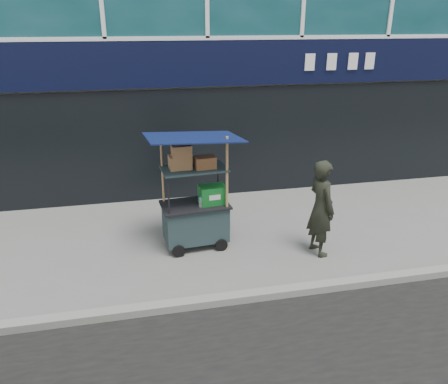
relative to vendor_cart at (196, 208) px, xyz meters
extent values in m
plane|color=slate|center=(0.65, -1.58, -0.72)|extent=(80.00, 80.00, 0.00)
cube|color=gray|center=(0.65, -1.78, -0.66)|extent=(80.00, 0.18, 0.12)
cube|color=black|center=(0.65, 2.28, 2.18)|extent=(15.68, 0.06, 0.90)
cube|color=black|center=(0.65, 2.32, 0.48)|extent=(15.68, 0.04, 2.40)
cube|color=#182729|center=(-0.02, 0.00, -0.27)|extent=(1.12, 0.71, 0.63)
cylinder|color=black|center=(-0.36, -0.36, -0.61)|extent=(0.22, 0.06, 0.21)
cylinder|color=black|center=(0.39, -0.29, -0.61)|extent=(0.22, 0.06, 0.21)
cube|color=black|center=(-0.02, 0.00, 0.06)|extent=(1.20, 0.79, 0.04)
cylinder|color=black|center=(-0.48, -0.30, 0.37)|extent=(0.03, 0.03, 0.67)
cylinder|color=black|center=(0.50, -0.22, 0.37)|extent=(0.03, 0.03, 0.67)
cylinder|color=black|center=(-0.53, 0.23, 0.37)|extent=(0.03, 0.03, 0.67)
cylinder|color=black|center=(0.45, 0.31, 0.37)|extent=(0.03, 0.03, 0.67)
cube|color=#182729|center=(-0.02, 0.00, 0.71)|extent=(1.12, 0.71, 0.03)
cylinder|color=#A27849|center=(0.50, -0.22, 0.28)|extent=(0.05, 0.05, 2.01)
cylinder|color=#A27849|center=(-0.53, 0.23, 0.24)|extent=(0.04, 0.04, 1.92)
cube|color=#0B1140|center=(-0.02, 0.00, 1.25)|extent=(1.61, 1.20, 0.18)
cube|color=#106625|center=(0.29, -0.02, 0.23)|extent=(0.47, 0.35, 0.31)
cylinder|color=silver|center=(0.05, -0.17, 0.16)|extent=(0.06, 0.06, 0.18)
cylinder|color=blue|center=(0.05, -0.17, 0.26)|extent=(0.03, 0.03, 0.02)
cube|color=olive|center=(-0.24, 0.03, 0.83)|extent=(0.38, 0.30, 0.22)
cube|color=olive|center=(0.17, -0.03, 0.82)|extent=(0.36, 0.28, 0.20)
cube|color=olive|center=(-0.21, 0.01, 1.04)|extent=(0.33, 0.26, 0.18)
imported|color=black|center=(2.00, -0.69, 0.11)|extent=(0.49, 0.66, 1.66)
camera|label=1|loc=(-0.97, -6.84, 3.02)|focal=35.00mm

